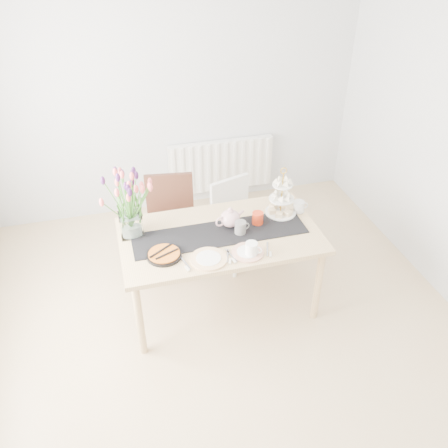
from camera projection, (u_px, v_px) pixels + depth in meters
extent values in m
plane|color=tan|center=(231.00, 345.00, 3.82)|extent=(4.50, 4.50, 0.00)
plane|color=#B9BCBE|center=(172.00, 95.00, 4.87)|extent=(4.00, 0.00, 4.00)
cube|color=white|center=(221.00, 165.00, 5.41)|extent=(1.20, 0.08, 0.60)
cube|color=tan|center=(220.00, 236.00, 3.81)|extent=(1.60, 0.90, 0.04)
cylinder|color=tan|center=(140.00, 320.00, 3.57)|extent=(0.06, 0.06, 0.71)
cylinder|color=tan|center=(318.00, 285.00, 3.88)|extent=(0.06, 0.06, 0.71)
cylinder|color=tan|center=(129.00, 259.00, 4.17)|extent=(0.06, 0.06, 0.71)
cylinder|color=tan|center=(284.00, 233.00, 4.48)|extent=(0.06, 0.06, 0.71)
cube|color=#361A13|center=(172.00, 227.00, 4.40)|extent=(0.50, 0.50, 0.04)
cube|color=#361A13|center=(169.00, 194.00, 4.43)|extent=(0.44, 0.10, 0.42)
cylinder|color=#361A13|center=(155.00, 260.00, 4.37)|extent=(0.04, 0.04, 0.44)
cylinder|color=#361A13|center=(193.00, 257.00, 4.41)|extent=(0.04, 0.04, 0.44)
cylinder|color=#361A13|center=(154.00, 237.00, 4.66)|extent=(0.04, 0.04, 0.44)
cylinder|color=#361A13|center=(191.00, 235.00, 4.70)|extent=(0.04, 0.04, 0.44)
cube|color=white|center=(240.00, 225.00, 4.48)|extent=(0.52, 0.52, 0.04)
cube|color=white|center=(229.00, 197.00, 4.48)|extent=(0.40, 0.16, 0.39)
cylinder|color=white|center=(235.00, 260.00, 4.40)|extent=(0.04, 0.04, 0.40)
cylinder|color=white|center=(266.00, 247.00, 4.56)|extent=(0.04, 0.04, 0.40)
cylinder|color=white|center=(214.00, 240.00, 4.65)|extent=(0.04, 0.04, 0.40)
cylinder|color=white|center=(244.00, 229.00, 4.81)|extent=(0.04, 0.04, 0.40)
cube|color=black|center=(220.00, 233.00, 3.80)|extent=(1.40, 0.35, 0.01)
cube|color=silver|center=(131.00, 224.00, 3.75)|extent=(0.18, 0.18, 0.18)
cylinder|color=gold|center=(282.00, 194.00, 3.93)|extent=(0.01, 0.01, 0.39)
cylinder|color=white|center=(280.00, 212.00, 4.04)|extent=(0.26, 0.26, 0.01)
cylinder|color=white|center=(281.00, 199.00, 3.96)|extent=(0.21, 0.21, 0.01)
cylinder|color=white|center=(283.00, 185.00, 3.88)|extent=(0.17, 0.17, 0.01)
cylinder|color=silver|center=(299.00, 207.00, 4.05)|extent=(0.11, 0.11, 0.10)
cylinder|color=black|center=(164.00, 255.00, 3.56)|extent=(0.27, 0.27, 0.02)
cylinder|color=orange|center=(164.00, 253.00, 3.55)|extent=(0.24, 0.24, 0.01)
cylinder|color=slate|center=(240.00, 228.00, 3.78)|extent=(0.11, 0.11, 0.11)
cylinder|color=white|center=(251.00, 249.00, 3.55)|extent=(0.13, 0.13, 0.11)
cylinder|color=red|center=(258.00, 218.00, 3.89)|extent=(0.13, 0.13, 0.11)
cylinder|color=silver|center=(208.00, 259.00, 3.53)|extent=(0.34, 0.34, 0.01)
cylinder|color=silver|center=(248.00, 252.00, 3.59)|extent=(0.31, 0.31, 0.01)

